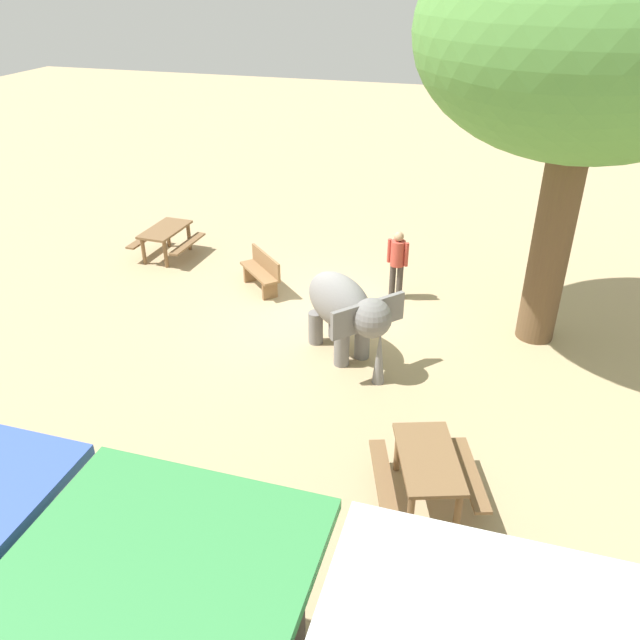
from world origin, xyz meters
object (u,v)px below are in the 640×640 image
Objects in this scene: person_handler at (397,260)px; picnic_table_near at (166,235)px; elephant at (346,309)px; shade_tree_main at (592,37)px; picnic_table_far at (427,467)px; wooden_bench at (262,271)px.

person_handler is 6.19m from picnic_table_near.
shade_tree_main is (-3.57, -1.82, 4.66)m from elephant.
elephant is at bearing 27.07° from shade_tree_main.
picnic_table_near is at bearing -9.09° from shade_tree_main.
elephant is at bearing 12.69° from picnic_table_far.
picnic_table_near is (9.23, -1.48, -5.10)m from shade_tree_main.
elephant is 1.70× the size of wooden_bench.
shade_tree_main reaches higher than wooden_bench.
picnic_table_far is at bearing 173.60° from wooden_bench.
picnic_table_near is (5.66, -3.30, -0.44)m from elephant.
shade_tree_main is at bearing 89.06° from person_handler.
wooden_bench is 3.24m from picnic_table_near.
person_handler reaches higher than picnic_table_near.
picnic_table_near and picnic_table_far have the same top height.
picnic_table_far is at bearing 51.31° from picnic_table_near.
picnic_table_far is at bearing 29.41° from person_handler.
elephant is 3.97m from picnic_table_far.
wooden_bench is (6.16, -0.42, -5.22)m from shade_tree_main.
picnic_table_near is (3.07, -1.06, 0.12)m from wooden_bench.
person_handler is at bearing -127.82° from wooden_bench.
person_handler is 3.15m from wooden_bench.
person_handler is 1.04× the size of picnic_table_near.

